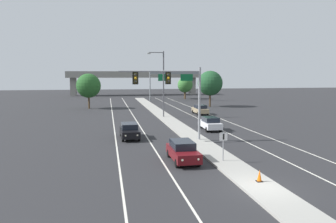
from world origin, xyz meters
TOP-DOWN VIEW (x-y plane):
  - ground_plane at (0.00, 0.00)m, footprint 260.00×260.00m
  - median_island at (0.00, 18.00)m, footprint 2.40×110.00m
  - lane_stripe_oncoming_center at (-4.70, 25.00)m, footprint 0.14×100.00m
  - lane_stripe_receding_center at (4.70, 25.00)m, footprint 0.14×100.00m
  - edge_stripe_left at (-8.00, 25.00)m, footprint 0.14×100.00m
  - edge_stripe_right at (8.00, 25.00)m, footprint 0.14×100.00m
  - overhead_signal_mast at (-2.30, 13.97)m, footprint 8.05×0.44m
  - median_sign_post at (-0.23, 5.84)m, footprint 0.60×0.10m
  - street_lamp_median at (-0.48, 31.90)m, footprint 2.58×0.28m
  - car_oncoming_darkred at (-3.15, 6.72)m, footprint 1.85×4.48m
  - car_oncoming_black at (-6.56, 16.49)m, footprint 1.89×4.50m
  - car_receding_white at (3.32, 19.87)m, footprint 1.89×4.50m
  - car_receding_tan at (6.52, 34.95)m, footprint 1.83×4.47m
  - traffic_cone_median_nose at (0.26, 0.87)m, footprint 0.36×0.36m
  - highway_sign_gantry at (8.20, 62.85)m, footprint 13.28×0.42m
  - overpass_bridge at (0.00, 87.65)m, footprint 42.40×6.40m
  - tree_far_right_b at (12.02, 68.18)m, footprint 4.10×4.10m
  - tree_far_right_c at (12.21, 69.55)m, footprint 3.85×3.85m
  - tree_far_left_a at (-12.34, 47.76)m, footprint 4.73×4.73m
  - tree_far_right_a at (12.18, 47.10)m, footprint 5.13×5.13m

SIDE VIEW (x-z plane):
  - ground_plane at x=0.00m, z-range 0.00..0.00m
  - lane_stripe_oncoming_center at x=-4.70m, z-range 0.00..0.01m
  - lane_stripe_receding_center at x=4.70m, z-range 0.00..0.01m
  - edge_stripe_left at x=-8.00m, z-range 0.00..0.01m
  - edge_stripe_right at x=8.00m, z-range 0.00..0.01m
  - median_island at x=0.00m, z-range 0.00..0.15m
  - traffic_cone_median_nose at x=0.26m, z-range 0.14..0.88m
  - car_oncoming_darkred at x=-3.15m, z-range 0.03..1.61m
  - car_oncoming_black at x=-6.56m, z-range 0.03..1.61m
  - car_receding_white at x=3.32m, z-range 0.03..1.61m
  - car_receding_tan at x=6.52m, z-range 0.03..1.61m
  - median_sign_post at x=-0.23m, z-range 0.49..2.69m
  - tree_far_right_c at x=12.21m, z-range 0.85..6.41m
  - tree_far_right_b at x=12.02m, z-range 0.91..6.84m
  - tree_far_left_a at x=-12.34m, z-range 1.05..7.89m
  - tree_far_right_a at x=12.18m, z-range 1.14..8.56m
  - overhead_signal_mast at x=-2.30m, z-range 1.74..8.94m
  - overpass_bridge at x=0.00m, z-range 1.96..9.61m
  - street_lamp_median at x=-0.48m, z-range 0.79..10.79m
  - highway_sign_gantry at x=8.20m, z-range 2.41..9.91m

